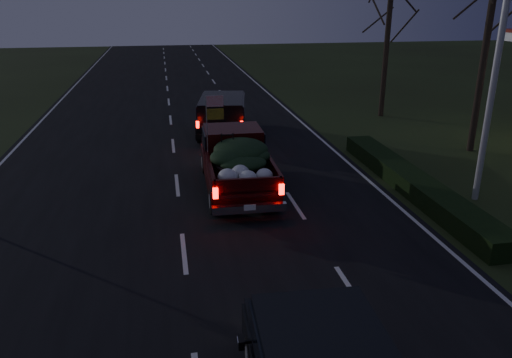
{
  "coord_description": "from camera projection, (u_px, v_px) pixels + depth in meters",
  "views": [
    {
      "loc": [
        -0.24,
        -11.49,
        6.16
      ],
      "look_at": [
        2.18,
        1.63,
        1.3
      ],
      "focal_mm": 35.0,
      "sensor_mm": 36.0,
      "label": 1
    }
  ],
  "objects": [
    {
      "name": "road_asphalt",
      "position": [
        184.0,
        253.0,
        12.77
      ],
      "size": [
        14.0,
        120.0,
        0.02
      ],
      "primitive_type": "cube",
      "color": "black",
      "rests_on": "ground"
    },
    {
      "name": "light_pole",
      "position": [
        503.0,
        23.0,
        14.36
      ],
      "size": [
        0.5,
        0.9,
        9.16
      ],
      "color": "silver",
      "rests_on": "ground"
    },
    {
      "name": "pickup_truck",
      "position": [
        236.0,
        159.0,
        16.76
      ],
      "size": [
        2.22,
        5.52,
        2.87
      ],
      "rotation": [
        0.0,
        0.0,
        -0.02
      ],
      "color": "#310606",
      "rests_on": "ground"
    },
    {
      "name": "hedge_row",
      "position": [
        413.0,
        183.0,
        16.77
      ],
      "size": [
        1.0,
        10.0,
        0.6
      ],
      "primitive_type": "cube",
      "color": "black",
      "rests_on": "ground"
    },
    {
      "name": "ground",
      "position": [
        184.0,
        253.0,
        12.77
      ],
      "size": [
        120.0,
        120.0,
        0.0
      ],
      "primitive_type": "plane",
      "color": "black",
      "rests_on": "ground"
    },
    {
      "name": "lead_suv",
      "position": [
        222.0,
        112.0,
        23.56
      ],
      "size": [
        2.92,
        5.32,
        1.45
      ],
      "rotation": [
        0.0,
        0.0,
        -0.17
      ],
      "color": "black",
      "rests_on": "ground"
    },
    {
      "name": "bare_tree_far",
      "position": [
        389.0,
        17.0,
        25.88
      ],
      "size": [
        3.6,
        3.6,
        7.0
      ],
      "color": "black",
      "rests_on": "ground"
    }
  ]
}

